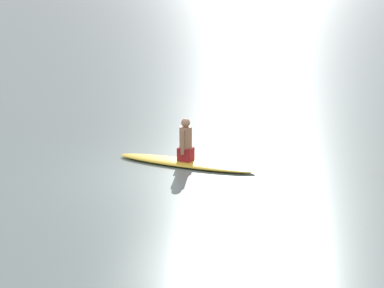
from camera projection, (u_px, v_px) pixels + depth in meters
name	position (u px, v px, depth m)	size (l,w,h in m)	color
ground_plane	(171.00, 173.00, 14.79)	(400.00, 400.00, 0.00)	slate
surfboard	(186.00, 163.00, 15.39)	(3.35, 0.64, 0.11)	gold
person_paddler	(186.00, 142.00, 15.26)	(0.42, 0.33, 0.97)	#A51E23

